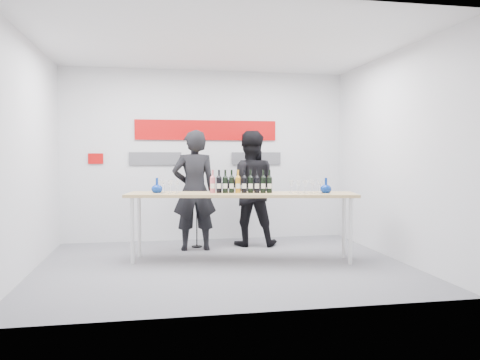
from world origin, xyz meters
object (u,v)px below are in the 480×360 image
object	(u,v)px
presenter_right	(249,188)
mic_stand	(197,219)
presenter_left	(194,190)
tasting_table	(241,198)

from	to	relation	value
presenter_right	mic_stand	distance (m)	1.01
presenter_left	mic_stand	xyz separation A→B (m)	(0.06, 0.22, -0.50)
tasting_table	mic_stand	distance (m)	1.30
presenter_left	mic_stand	distance (m)	0.55
presenter_left	mic_stand	world-z (taller)	presenter_left
tasting_table	presenter_right	size ratio (longest dim) A/B	1.72
tasting_table	presenter_left	bearing A→B (deg)	134.92
presenter_left	presenter_right	bearing A→B (deg)	-166.35
presenter_right	mic_stand	bearing A→B (deg)	11.04
tasting_table	presenter_right	distance (m)	1.16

